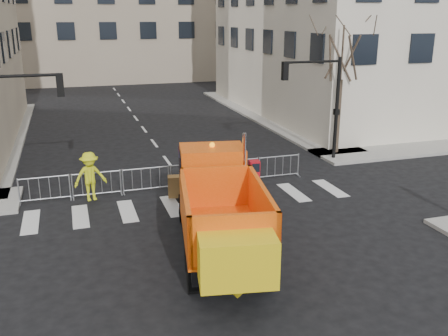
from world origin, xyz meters
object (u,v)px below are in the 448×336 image
object	(u,v)px
plow_truck	(219,206)
cop_c	(236,182)
cop_b	(207,170)
worker	(90,176)
newspaper_box	(254,172)
cop_a	(238,181)

from	to	relation	value
plow_truck	cop_c	bearing A→B (deg)	-15.55
cop_b	worker	size ratio (longest dim) A/B	0.99
newspaper_box	plow_truck	bearing A→B (deg)	-114.49
cop_c	cop_a	bearing A→B (deg)	-165.42
newspaper_box	cop_b	bearing A→B (deg)	-173.06
newspaper_box	worker	bearing A→B (deg)	-175.06
plow_truck	newspaper_box	size ratio (longest dim) A/B	8.84
cop_b	newspaper_box	distance (m)	2.20
cop_c	newspaper_box	bearing A→B (deg)	-177.09
cop_b	newspaper_box	world-z (taller)	cop_b
plow_truck	cop_a	bearing A→B (deg)	-15.82
worker	newspaper_box	bearing A→B (deg)	-12.58
plow_truck	cop_c	xyz separation A→B (m)	(1.90, 3.96, -0.65)
cop_b	newspaper_box	bearing A→B (deg)	173.30
cop_a	cop_b	distance (m)	1.60
cop_c	newspaper_box	size ratio (longest dim) A/B	1.77
cop_c	newspaper_box	distance (m)	2.28
plow_truck	cop_b	xyz separation A→B (m)	(1.18, 5.66, -0.62)
plow_truck	worker	size ratio (longest dim) A/B	4.80
plow_truck	worker	distance (m)	6.92
cop_a	cop_b	size ratio (longest dim) A/B	0.84
cop_b	newspaper_box	xyz separation A→B (m)	(2.18, 0.03, -0.31)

